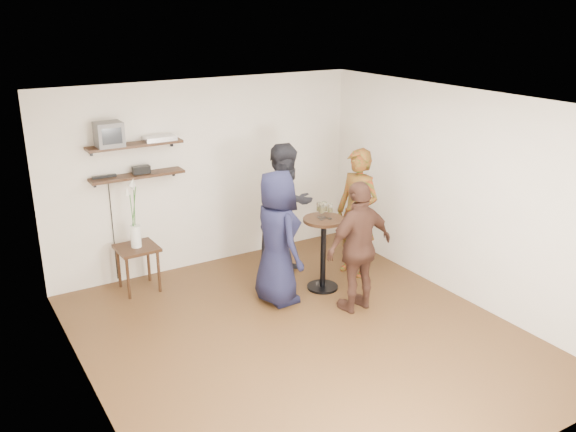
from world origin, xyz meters
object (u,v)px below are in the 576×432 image
object	(u,v)px
radio	(141,170)
drinks_table	(323,244)
person_dark	(287,210)
crt_monitor	(109,134)
person_plaid	(357,213)
person_brown	(359,247)
side_table	(137,254)
dvd_deck	(159,138)
person_navy	(277,238)

from	to	relation	value
radio	drinks_table	world-z (taller)	radio
person_dark	crt_monitor	bearing A→B (deg)	146.14
person_plaid	person_brown	size ratio (longest dim) A/B	1.08
crt_monitor	side_table	bearing A→B (deg)	-60.31
person_brown	drinks_table	bearing A→B (deg)	-90.00
crt_monitor	radio	distance (m)	0.62
dvd_deck	person_brown	xyz separation A→B (m)	(1.62, -2.13, -1.09)
crt_monitor	drinks_table	size ratio (longest dim) A/B	0.33
dvd_deck	person_brown	world-z (taller)	dvd_deck
side_table	drinks_table	bearing A→B (deg)	-30.22
person_plaid	person_dark	xyz separation A→B (m)	(-0.81, 0.49, 0.04)
radio	drinks_table	xyz separation A→B (m)	(1.84, -1.46, -0.90)
dvd_deck	person_navy	xyz separation A→B (m)	(0.89, -1.46, -1.06)
crt_monitor	dvd_deck	xyz separation A→B (m)	(0.64, 0.00, -0.12)
person_plaid	person_navy	world-z (taller)	person_plaid
dvd_deck	side_table	xyz separation A→B (m)	(-0.49, -0.26, -1.40)
dvd_deck	radio	distance (m)	0.46
side_table	person_brown	size ratio (longest dim) A/B	0.37
side_table	person_plaid	bearing A→B (deg)	-20.77
crt_monitor	side_table	size ratio (longest dim) A/B	0.54
person_dark	person_navy	world-z (taller)	person_dark
dvd_deck	person_dark	distance (m)	1.90
dvd_deck	person_dark	world-z (taller)	dvd_deck
person_navy	crt_monitor	bearing A→B (deg)	46.47
crt_monitor	person_navy	distance (m)	2.42
person_dark	person_brown	xyz separation A→B (m)	(0.20, -1.34, -0.11)
dvd_deck	drinks_table	distance (m)	2.49
person_navy	drinks_table	bearing A→B (deg)	-90.00
radio	person_plaid	size ratio (longest dim) A/B	0.13
radio	person_navy	world-z (taller)	person_navy
side_table	person_brown	xyz separation A→B (m)	(2.10, -1.88, 0.31)
dvd_deck	drinks_table	bearing A→B (deg)	-42.88
dvd_deck	person_navy	distance (m)	2.01
side_table	person_dark	world-z (taller)	person_dark
person_dark	dvd_deck	bearing A→B (deg)	138.05
radio	person_brown	world-z (taller)	person_brown
crt_monitor	person_navy	size ratio (longest dim) A/B	0.19
dvd_deck	person_plaid	xyz separation A→B (m)	(2.23, -1.29, -1.03)
crt_monitor	side_table	distance (m)	1.55
drinks_table	person_dark	world-z (taller)	person_dark
drinks_table	person_navy	distance (m)	0.71
radio	crt_monitor	bearing A→B (deg)	180.00
drinks_table	person_dark	distance (m)	0.74
person_plaid	side_table	bearing A→B (deg)	-125.17
radio	drinks_table	bearing A→B (deg)	-38.44
person_brown	dvd_deck	bearing A→B (deg)	-56.82
crt_monitor	radio	bearing A→B (deg)	0.00
person_navy	radio	bearing A→B (deg)	38.60
drinks_table	person_plaid	size ratio (longest dim) A/B	0.55
person_plaid	person_dark	bearing A→B (deg)	-135.84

